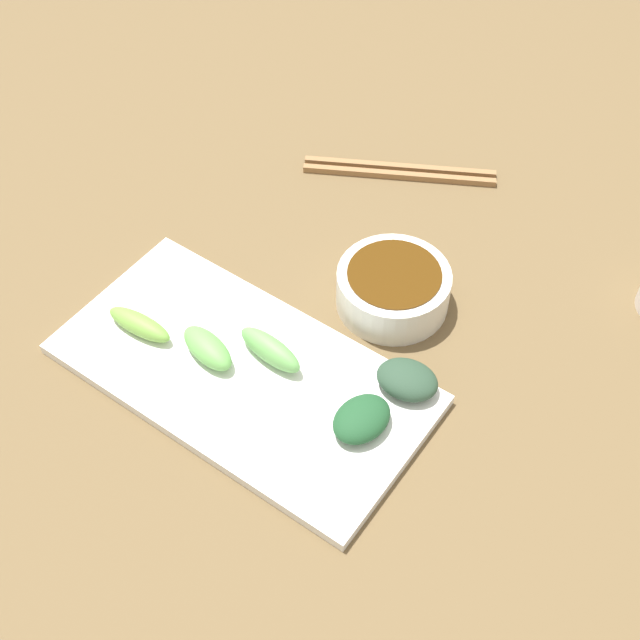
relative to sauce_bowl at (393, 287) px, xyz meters
The scene contains 9 objects.
tabletop 0.12m from the sauce_bowl, 20.85° to the right, with size 2.10×2.10×0.02m, color brown.
sauce_bowl is the anchor object (origin of this frame).
serving_plate 0.18m from the sauce_bowl, 21.84° to the right, with size 0.19×0.37×0.01m, color white.
broccoli_leafy_0 0.16m from the sauce_bowl, 22.34° to the left, with size 0.06×0.05×0.02m, color #1E4C29.
broccoli_stalk_1 0.26m from the sauce_bowl, 43.94° to the right, with size 0.02×0.07×0.02m, color #6FA641.
broccoli_stalk_2 0.20m from the sauce_bowl, 31.42° to the right, with size 0.03×0.07×0.02m, color #63AA50.
broccoli_stalk_3 0.15m from the sauce_bowl, 21.00° to the right, with size 0.02×0.07×0.03m, color #67AC56.
broccoli_leafy_4 0.12m from the sauce_bowl, 38.89° to the left, with size 0.05×0.06×0.02m, color #2A4531.
chopsticks 0.21m from the sauce_bowl, 150.04° to the right, with size 0.13×0.21×0.01m.
Camera 1 is at (0.42, 0.32, 0.70)m, focal length 48.35 mm.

